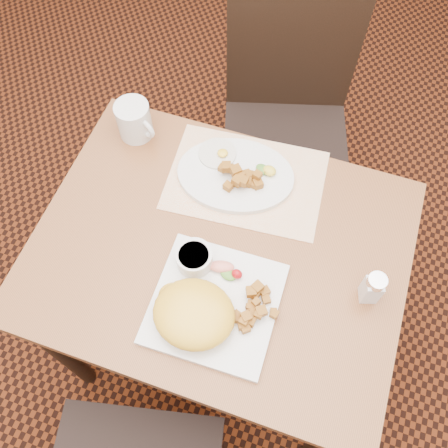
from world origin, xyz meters
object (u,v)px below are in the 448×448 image
table (220,266)px  plate_oval (235,175)px  chair_far (287,112)px  plate_square (215,304)px  coffee_mug (135,121)px  salt_shaker (372,288)px

table → plate_oval: size_ratio=2.96×
chair_far → plate_square: chair_far is taller
chair_far → plate_square: bearing=75.3°
table → coffee_mug: 0.45m
plate_square → chair_far: bearing=91.7°
plate_oval → salt_shaker: size_ratio=3.05×
table → salt_shaker: salt_shaker is taller
table → chair_far: chair_far is taller
plate_square → plate_oval: size_ratio=0.92×
plate_oval → coffee_mug: bearing=170.4°
chair_far → salt_shaker: (0.35, -0.65, 0.26)m
plate_square → coffee_mug: bearing=132.7°
plate_square → table: bearing=105.4°
table → plate_square: size_ratio=3.21×
table → chair_far: size_ratio=0.93×
plate_square → plate_oval: (-0.07, 0.35, 0.00)m
chair_far → plate_oval: size_ratio=3.19×
plate_square → salt_shaker: 0.35m
chair_far → table: bearing=72.2°
plate_square → coffee_mug: size_ratio=2.36×
table → salt_shaker: size_ratio=9.00×
chair_far → coffee_mug: size_ratio=8.16×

